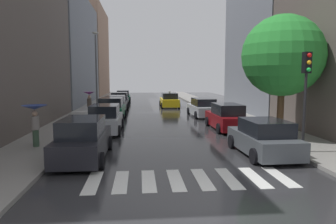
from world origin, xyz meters
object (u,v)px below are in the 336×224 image
at_px(pedestrian_foreground, 35,115).
at_px(street_tree_right, 283,56).
at_px(parked_car_left_sixth, 123,97).
at_px(parked_car_left_second, 105,119).
at_px(parked_car_left_fourth, 116,104).
at_px(parked_car_left_fifth, 120,100).
at_px(pedestrian_near_tree, 89,99).
at_px(lamp_post_left, 96,66).
at_px(parked_car_right_nearest, 264,138).
at_px(parked_car_left_nearest, 83,140).
at_px(parked_car_right_third, 203,108).
at_px(parked_car_left_third, 112,110).
at_px(taxi_midroad, 169,100).
at_px(parked_car_right_second, 227,118).
at_px(traffic_light_right_corner, 306,80).

bearing_deg(pedestrian_foreground, street_tree_right, -110.11).
bearing_deg(parked_car_left_sixth, parked_car_left_second, 179.37).
xyz_separation_m(parked_car_left_fourth, parked_car_left_fifth, (0.02, 5.65, 0.01)).
height_order(parked_car_left_second, pedestrian_foreground, pedestrian_foreground).
bearing_deg(pedestrian_near_tree, lamp_post_left, 42.41).
distance_m(parked_car_left_second, lamp_post_left, 10.95).
xyz_separation_m(parked_car_right_nearest, pedestrian_near_tree, (-9.39, 12.57, 0.85)).
xyz_separation_m(parked_car_left_nearest, pedestrian_foreground, (-2.52, 1.93, 0.82)).
height_order(parked_car_left_sixth, street_tree_right, street_tree_right).
xyz_separation_m(parked_car_left_fourth, parked_car_left_sixth, (0.09, 12.20, -0.02)).
distance_m(parked_car_left_nearest, parked_car_left_sixth, 29.43).
height_order(parked_car_right_third, lamp_post_left, lamp_post_left).
bearing_deg(pedestrian_near_tree, parked_car_left_nearest, -128.39).
height_order(parked_car_left_sixth, pedestrian_foreground, pedestrian_foreground).
bearing_deg(parked_car_left_third, parked_car_right_nearest, -145.57).
xyz_separation_m(parked_car_left_third, parked_car_left_sixth, (0.01, 17.66, -0.08)).
relative_size(street_tree_right, lamp_post_left, 0.89).
relative_size(parked_car_left_second, street_tree_right, 0.67).
bearing_deg(taxi_midroad, parked_car_right_second, -171.25).
bearing_deg(traffic_light_right_corner, lamp_post_left, 123.43).
distance_m(parked_car_right_second, pedestrian_foreground, 11.45).
relative_size(parked_car_left_second, parked_car_left_third, 1.07).
distance_m(taxi_midroad, traffic_light_right_corner, 22.39).
height_order(parked_car_right_nearest, lamp_post_left, lamp_post_left).
xyz_separation_m(parked_car_left_third, parked_car_left_fourth, (-0.08, 5.47, -0.06)).
relative_size(parked_car_left_second, parked_car_right_second, 0.96).
bearing_deg(parked_car_right_nearest, parked_car_right_second, -3.36).
bearing_deg(parked_car_left_nearest, parked_car_left_fourth, 0.29).
relative_size(taxi_midroad, pedestrian_foreground, 2.36).
height_order(parked_car_left_nearest, parked_car_left_sixth, parked_car_left_nearest).
bearing_deg(taxi_midroad, parked_car_left_nearest, 165.68).
bearing_deg(parked_car_right_third, parked_car_left_fifth, 36.47).
height_order(parked_car_left_sixth, pedestrian_near_tree, pedestrian_near_tree).
xyz_separation_m(parked_car_right_second, street_tree_right, (2.06, -3.22, 3.73)).
distance_m(pedestrian_near_tree, street_tree_right, 15.18).
bearing_deg(lamp_post_left, traffic_light_right_corner, -56.57).
xyz_separation_m(taxi_midroad, lamp_post_left, (-7.32, -5.28, 3.61)).
xyz_separation_m(parked_car_left_sixth, taxi_midroad, (5.56, -7.71, 0.02)).
relative_size(parked_car_left_fifth, taxi_midroad, 0.92).
bearing_deg(parked_car_right_second, traffic_light_right_corner, -168.30).
xyz_separation_m(parked_car_left_fourth, street_tree_right, (9.94, -13.93, 3.75)).
relative_size(parked_car_left_sixth, pedestrian_foreground, 2.17).
xyz_separation_m(pedestrian_near_tree, traffic_light_right_corner, (11.10, -12.75, 1.69)).
relative_size(parked_car_left_fifth, parked_car_right_nearest, 1.00).
height_order(parked_car_left_third, taxi_midroad, taxi_midroad).
height_order(parked_car_right_nearest, taxi_midroad, taxi_midroad).
bearing_deg(parked_car_left_second, pedestrian_foreground, 148.24).
distance_m(parked_car_left_second, parked_car_left_sixth, 23.18).
distance_m(parked_car_left_third, parked_car_left_fifth, 11.12).
bearing_deg(pedestrian_near_tree, parked_car_right_nearest, -99.37).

